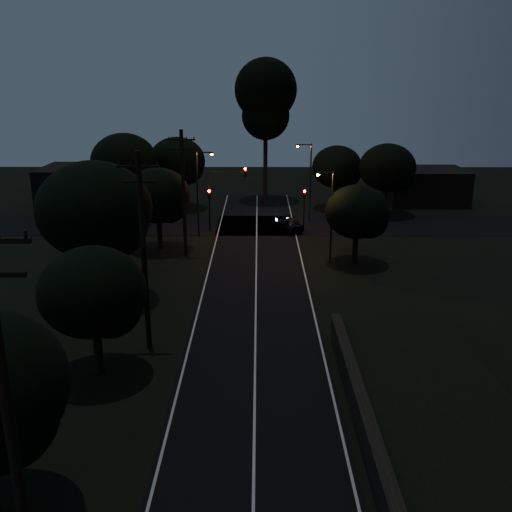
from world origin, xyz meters
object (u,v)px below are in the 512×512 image
object	(u,v)px
utility_pole_far	(183,192)
streetlight_b	(309,177)
streetlight_a	(199,188)
utility_pole_near	(11,431)
car	(289,224)
signal_left	(209,202)
signal_right	(304,202)
utility_pole_mid	(143,250)
streetlight_c	(330,211)
tall_pine	(266,98)
signal_mast	(226,187)

from	to	relation	value
utility_pole_far	streetlight_b	distance (m)	16.51
streetlight_a	utility_pole_far	bearing A→B (deg)	-96.59
utility_pole_near	car	xyz separation A→B (m)	(9.20, 42.15, -5.58)
signal_left	signal_right	distance (m)	9.20
signal_left	streetlight_a	xyz separation A→B (m)	(-0.71, -1.99, 1.80)
utility_pole_mid	car	size ratio (longest dim) A/B	2.83
signal_left	streetlight_c	xyz separation A→B (m)	(10.43, -9.99, 1.51)
signal_right	streetlight_a	size ratio (longest dim) A/B	0.51
utility_pole_far	streetlight_c	bearing A→B (deg)	-9.60
tall_pine	streetlight_a	distance (m)	19.56
utility_pole_far	streetlight_a	bearing A→B (deg)	83.41
signal_right	car	bearing A→B (deg)	173.39
utility_pole_mid	streetlight_a	xyz separation A→B (m)	(0.69, 23.00, -1.10)
car	utility_pole_mid	bearing A→B (deg)	48.14
utility_pole_mid	signal_mast	xyz separation A→B (m)	(3.09, 24.99, -1.40)
streetlight_b	car	size ratio (longest dim) A/B	2.06
tall_pine	signal_left	bearing A→B (deg)	-110.46
tall_pine	signal_right	distance (m)	17.93
utility_pole_near	car	size ratio (longest dim) A/B	3.09
signal_left	streetlight_a	world-z (taller)	streetlight_a
signal_mast	car	xyz separation A→B (m)	(6.11, 0.16, -3.68)
utility_pole_mid	car	xyz separation A→B (m)	(9.20, 25.15, -5.08)
utility_pole_far	streetlight_a	distance (m)	6.10
signal_mast	streetlight_a	bearing A→B (deg)	-140.23
utility_pole_mid	car	world-z (taller)	utility_pole_mid
signal_left	car	bearing A→B (deg)	1.19
signal_mast	signal_right	bearing A→B (deg)	-0.03
utility_pole_near	signal_right	xyz separation A→B (m)	(10.60, 41.99, -3.41)
utility_pole_near	streetlight_c	bearing A→B (deg)	69.71
signal_left	signal_mast	world-z (taller)	signal_mast
tall_pine	signal_mast	world-z (taller)	tall_pine
utility_pole_near	streetlight_c	size ratio (longest dim) A/B	1.60
utility_pole_mid	signal_right	distance (m)	27.30
signal_left	streetlight_b	size ratio (longest dim) A/B	0.51
streetlight_a	streetlight_b	bearing A→B (deg)	29.48
signal_left	streetlight_a	bearing A→B (deg)	-109.59
tall_pine	streetlight_a	world-z (taller)	tall_pine
utility_pole_near	signal_right	bearing A→B (deg)	75.83
streetlight_c	utility_pole_mid	bearing A→B (deg)	-128.26
signal_right	car	size ratio (longest dim) A/B	1.06
streetlight_a	streetlight_c	bearing A→B (deg)	-35.69
streetlight_c	car	distance (m)	11.11
streetlight_b	streetlight_c	xyz separation A→B (m)	(0.52, -14.00, -0.29)
signal_right	utility_pole_mid	bearing A→B (deg)	-112.99
utility_pole_near	signal_left	size ratio (longest dim) A/B	2.93
tall_pine	streetlight_b	bearing A→B (deg)	-68.62
utility_pole_near	signal_left	world-z (taller)	utility_pole_near
tall_pine	car	bearing A→B (deg)	-81.57
streetlight_b	car	xyz separation A→B (m)	(-2.11, -3.85, -3.97)
streetlight_a	utility_pole_mid	bearing A→B (deg)	-91.73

